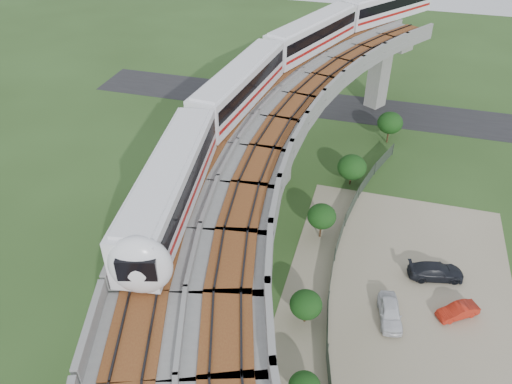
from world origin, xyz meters
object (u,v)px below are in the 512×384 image
(car_white, at_px, (390,312))
(car_dark, at_px, (436,271))
(car_red, at_px, (458,311))
(metro_train, at_px, (296,63))

(car_white, xyz_separation_m, car_dark, (3.38, 5.49, -0.02))
(car_red, bearing_deg, car_dark, 168.32)
(car_white, relative_size, car_red, 1.21)
(car_red, distance_m, car_dark, 4.15)
(metro_train, height_order, car_white, metro_train)
(car_white, bearing_deg, metro_train, 112.30)
(car_white, distance_m, car_dark, 6.45)
(metro_train, bearing_deg, car_white, -56.96)
(car_dark, bearing_deg, car_red, -170.50)
(car_dark, bearing_deg, car_white, 135.25)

